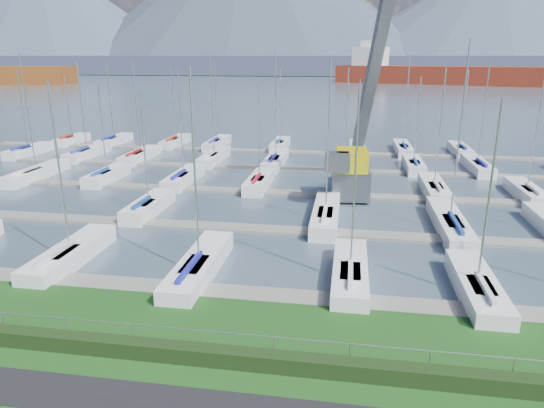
# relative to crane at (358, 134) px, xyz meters

# --- Properties ---
(path) EXTENTS (160.00, 2.00, 0.04)m
(path) POSITION_rel_crane_xyz_m (-5.34, -29.21, -5.32)
(path) COLOR black
(path) RESTS_ON grass
(water) EXTENTS (800.00, 540.00, 0.20)m
(water) POSITION_rel_crane_xyz_m (-5.34, 233.79, -5.73)
(water) COLOR #415260
(hedge) EXTENTS (80.00, 0.70, 0.70)m
(hedge) POSITION_rel_crane_xyz_m (-5.34, -26.61, -4.98)
(hedge) COLOR black
(hedge) RESTS_ON grass
(fence) EXTENTS (80.00, 0.04, 0.04)m
(fence) POSITION_rel_crane_xyz_m (-5.34, -26.21, -4.13)
(fence) COLOR #92959A
(fence) RESTS_ON grass
(foothill) EXTENTS (900.00, 80.00, 12.00)m
(foothill) POSITION_rel_crane_xyz_m (-5.34, 303.79, 0.67)
(foothill) COLOR #3E455B
(foothill) RESTS_ON water
(mountains) EXTENTS (1190.00, 360.00, 115.00)m
(mountains) POSITION_rel_crane_xyz_m (2.01, 378.41, 41.35)
(mountains) COLOR #3B4556
(mountains) RESTS_ON water
(docks) EXTENTS (90.00, 41.60, 0.25)m
(docks) POSITION_rel_crane_xyz_m (-5.34, -0.21, -5.55)
(docks) COLOR slate
(docks) RESTS_ON water
(crane) EXTENTS (5.90, 13.23, 22.35)m
(crane) POSITION_rel_crane_xyz_m (0.00, 0.00, 0.00)
(crane) COLOR #595C61
(crane) RESTS_ON water
(cargo_ship_mid) EXTENTS (95.27, 47.45, 21.50)m
(cargo_ship_mid) POSITION_rel_crane_xyz_m (34.73, 193.51, -1.74)
(cargo_ship_mid) COLOR maroon
(cargo_ship_mid) RESTS_ON water
(sailboat_fleet) EXTENTS (75.32, 49.52, 13.55)m
(sailboat_fleet) POSITION_rel_crane_xyz_m (-6.84, 2.53, 0.10)
(sailboat_fleet) COLOR navy
(sailboat_fleet) RESTS_ON water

